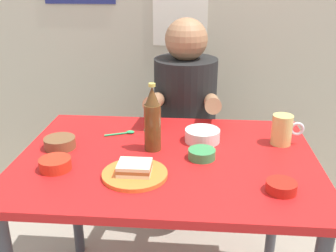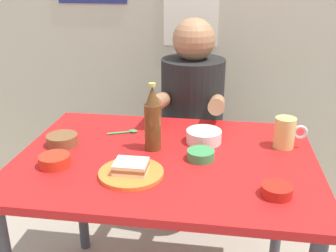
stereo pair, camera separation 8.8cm
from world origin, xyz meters
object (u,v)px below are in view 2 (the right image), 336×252
at_px(stool, 191,170).
at_px(beer_mug, 285,133).
at_px(dip_bowl_green, 201,154).
at_px(plate_orange, 131,173).
at_px(person_seated, 192,99).
at_px(beer_bottle, 153,120).
at_px(sandwich, 131,167).
at_px(dining_table, 166,178).

xyz_separation_m(stool, beer_mug, (0.40, -0.48, 0.45)).
height_order(stool, dip_bowl_green, dip_bowl_green).
distance_m(plate_orange, dip_bowl_green, 0.27).
height_order(person_seated, plate_orange, person_seated).
bearing_deg(dip_bowl_green, person_seated, 97.88).
height_order(beer_bottle, dip_bowl_green, beer_bottle).
height_order(person_seated, sandwich, person_seated).
xyz_separation_m(stool, sandwich, (-0.14, -0.79, 0.42)).
relative_size(plate_orange, beer_bottle, 0.84).
bearing_deg(person_seated, dining_table, -93.85).
distance_m(dining_table, dip_bowl_green, 0.17).
relative_size(stool, beer_mug, 3.57).
bearing_deg(beer_mug, plate_orange, -150.20).
bearing_deg(dip_bowl_green, stool, 97.74).
bearing_deg(stool, beer_mug, -50.41).
bearing_deg(dip_bowl_green, sandwich, -145.61).
bearing_deg(plate_orange, beer_mug, 29.80).
distance_m(sandwich, beer_mug, 0.62).
bearing_deg(beer_mug, dining_table, -161.64).
xyz_separation_m(stool, plate_orange, (-0.14, -0.79, 0.40)).
xyz_separation_m(plate_orange, beer_bottle, (0.04, 0.21, 0.11)).
xyz_separation_m(sandwich, beer_mug, (0.54, 0.31, 0.03)).
distance_m(dining_table, stool, 0.70).
bearing_deg(stool, dining_table, -93.79).
height_order(plate_orange, beer_bottle, beer_bottle).
bearing_deg(sandwich, plate_orange, -90.00).
height_order(stool, person_seated, person_seated).
distance_m(plate_orange, beer_bottle, 0.24).
distance_m(plate_orange, sandwich, 0.02).
bearing_deg(sandwich, beer_bottle, 80.62).
bearing_deg(plate_orange, sandwich, 90.00).
distance_m(person_seated, dip_bowl_green, 0.63).
relative_size(dining_table, sandwich, 10.00).
bearing_deg(stool, sandwich, -99.75).
relative_size(beer_mug, beer_bottle, 0.48).
bearing_deg(beer_bottle, dining_table, -42.99).
xyz_separation_m(sandwich, dip_bowl_green, (0.22, 0.15, -0.01)).
relative_size(dining_table, stool, 2.44).
distance_m(dining_table, plate_orange, 0.21).
xyz_separation_m(plate_orange, beer_mug, (0.54, 0.31, 0.05)).
height_order(dining_table, plate_orange, plate_orange).
xyz_separation_m(stool, beer_bottle, (-0.10, -0.58, 0.51)).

